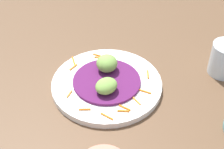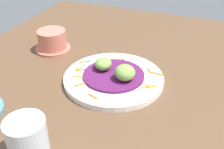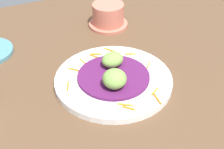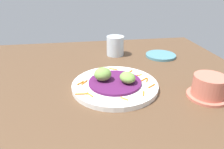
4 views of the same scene
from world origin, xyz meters
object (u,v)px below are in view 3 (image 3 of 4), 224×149
Objects in this scene: main_plate at (113,80)px; guac_scoop_center at (115,79)px; guac_scoop_left at (113,60)px; terracotta_bowl at (108,16)px.

guac_scoop_center is at bearing 158.73° from main_plate.
guac_scoop_left is 23.01cm from terracotta_bowl.
main_plate is 4.99× the size of guac_scoop_center.
main_plate is at bearing 158.71° from terracotta_bowl.
guac_scoop_left is at bearing -21.27° from guac_scoop_center.
guac_scoop_left is at bearing -21.27° from main_plate.
guac_scoop_left is 0.48× the size of terracotta_bowl.
guac_scoop_center is at bearing 158.71° from terracotta_bowl.
terracotta_bowl is at bearing -21.29° from main_plate.
main_plate is 26.94cm from terracotta_bowl.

